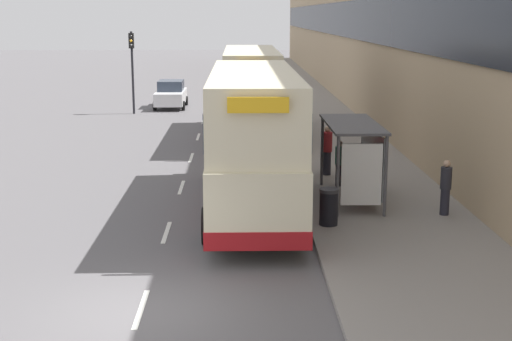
# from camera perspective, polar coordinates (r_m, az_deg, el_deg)

# --- Properties ---
(ground_plane) EXTENTS (220.00, 220.00, 0.00)m
(ground_plane) POSITION_cam_1_polar(r_m,az_deg,el_deg) (14.97, -9.28, -11.21)
(ground_plane) COLOR #5B595B
(pavement) EXTENTS (5.00, 93.00, 0.14)m
(pavement) POSITION_cam_1_polar(r_m,az_deg,el_deg) (52.61, 3.53, 5.94)
(pavement) COLOR gray
(pavement) RESTS_ON ground_plane
(terrace_facade) EXTENTS (3.10, 93.00, 12.55)m
(terrace_facade) POSITION_cam_1_polar(r_m,az_deg,el_deg) (52.77, 8.04, 12.61)
(terrace_facade) COLOR tan
(terrace_facade) RESTS_ON ground_plane
(lane_mark_0) EXTENTS (0.12, 2.00, 0.01)m
(lane_mark_0) POSITION_cam_1_polar(r_m,az_deg,el_deg) (15.15, -9.18, -10.88)
(lane_mark_0) COLOR silver
(lane_mark_0) RESTS_ON ground_plane
(lane_mark_1) EXTENTS (0.12, 2.00, 0.01)m
(lane_mark_1) POSITION_cam_1_polar(r_m,az_deg,el_deg) (20.09, -7.17, -4.93)
(lane_mark_1) COLOR silver
(lane_mark_1) RESTS_ON ground_plane
(lane_mark_2) EXTENTS (0.12, 2.00, 0.01)m
(lane_mark_2) POSITION_cam_1_polar(r_m,az_deg,el_deg) (25.17, -5.99, -1.34)
(lane_mark_2) COLOR silver
(lane_mark_2) RESTS_ON ground_plane
(lane_mark_3) EXTENTS (0.12, 2.00, 0.01)m
(lane_mark_3) POSITION_cam_1_polar(r_m,az_deg,el_deg) (30.33, -5.20, 1.03)
(lane_mark_3) COLOR silver
(lane_mark_3) RESTS_ON ground_plane
(lane_mark_4) EXTENTS (0.12, 2.00, 0.01)m
(lane_mark_4) POSITION_cam_1_polar(r_m,az_deg,el_deg) (35.53, -4.65, 2.71)
(lane_mark_4) COLOR silver
(lane_mark_4) RESTS_ON ground_plane
(lane_mark_5) EXTENTS (0.12, 2.00, 0.01)m
(lane_mark_5) POSITION_cam_1_polar(r_m,az_deg,el_deg) (40.75, -4.23, 3.96)
(lane_mark_5) COLOR silver
(lane_mark_5) RESTS_ON ground_plane
(lane_mark_6) EXTENTS (0.12, 2.00, 0.01)m
(lane_mark_6) POSITION_cam_1_polar(r_m,az_deg,el_deg) (45.98, -3.91, 4.93)
(lane_mark_6) COLOR silver
(lane_mark_6) RESTS_ON ground_plane
(bus_shelter) EXTENTS (1.60, 4.20, 2.48)m
(bus_shelter) POSITION_cam_1_polar(r_m,az_deg,el_deg) (22.44, 8.23, 1.79)
(bus_shelter) COLOR #4C4C51
(bus_shelter) RESTS_ON ground_plane
(double_decker_bus_near) EXTENTS (2.85, 10.75, 4.30)m
(double_decker_bus_near) POSITION_cam_1_polar(r_m,az_deg,el_deg) (21.66, -0.21, 2.64)
(double_decker_bus_near) COLOR beige
(double_decker_bus_near) RESTS_ON ground_plane
(double_decker_bus_ahead) EXTENTS (2.85, 10.95, 4.30)m
(double_decker_bus_ahead) POSITION_cam_1_polar(r_m,az_deg,el_deg) (34.81, -0.41, 6.34)
(double_decker_bus_ahead) COLOR beige
(double_decker_bus_ahead) RESTS_ON ground_plane
(car_0) EXTENTS (1.99, 4.35, 1.76)m
(car_0) POSITION_cam_1_polar(r_m,az_deg,el_deg) (46.87, -6.83, 6.07)
(car_0) COLOR silver
(car_0) RESTS_ON ground_plane
(car_1) EXTENTS (1.92, 3.85, 1.68)m
(car_1) POSITION_cam_1_polar(r_m,az_deg,el_deg) (59.86, -0.96, 7.48)
(car_1) COLOR maroon
(car_1) RESTS_ON ground_plane
(pedestrian_at_shelter) EXTENTS (0.33, 0.33, 1.65)m
(pedestrian_at_shelter) POSITION_cam_1_polar(r_m,az_deg,el_deg) (21.68, 14.93, -1.28)
(pedestrian_at_shelter) COLOR #23232D
(pedestrian_at_shelter) RESTS_ON ground_plane
(pedestrian_1) EXTENTS (0.36, 0.36, 1.83)m
(pedestrian_1) POSITION_cam_1_polar(r_m,az_deg,el_deg) (26.35, 5.72, 1.66)
(pedestrian_1) COLOR #23232D
(pedestrian_1) RESTS_ON ground_plane
(pedestrian_2) EXTENTS (0.31, 0.31, 1.58)m
(pedestrian_2) POSITION_cam_1_polar(r_m,az_deg,el_deg) (24.74, 6.69, 0.62)
(pedestrian_2) COLOR #23232D
(pedestrian_2) RESTS_ON ground_plane
(litter_bin) EXTENTS (0.55, 0.55, 1.05)m
(litter_bin) POSITION_cam_1_polar(r_m,az_deg,el_deg) (20.13, 5.84, -2.90)
(litter_bin) COLOR black
(litter_bin) RESTS_ON ground_plane
(traffic_light_far_kerb) EXTENTS (0.30, 0.32, 4.96)m
(traffic_light_far_kerb) POSITION_cam_1_polar(r_m,az_deg,el_deg) (44.04, -9.89, 8.79)
(traffic_light_far_kerb) COLOR black
(traffic_light_far_kerb) RESTS_ON ground_plane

